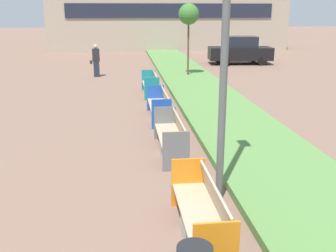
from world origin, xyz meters
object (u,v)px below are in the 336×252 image
at_px(bench_teal_frame, 151,87).
at_px(parked_car_distant, 240,51).
at_px(pedestrian_walking, 96,60).
at_px(sapling_tree_far, 189,15).
at_px(bench_grey_frame, 172,139).
at_px(bench_blue_frame, 160,108).
at_px(bench_orange_frame, 202,217).

distance_m(bench_teal_frame, parked_car_distant, 11.68).
height_order(bench_teal_frame, pedestrian_walking, pedestrian_walking).
height_order(bench_teal_frame, sapling_tree_far, sapling_tree_far).
distance_m(bench_grey_frame, bench_blue_frame, 3.33).
distance_m(pedestrian_walking, parked_car_distant, 10.33).
xyz_separation_m(bench_grey_frame, bench_teal_frame, (-0.00, 7.28, -0.01)).
height_order(bench_grey_frame, pedestrian_walking, pedestrian_walking).
bearing_deg(bench_blue_frame, bench_teal_frame, 90.04).
relative_size(bench_orange_frame, bench_blue_frame, 0.96).
relative_size(bench_blue_frame, pedestrian_walking, 1.36).
height_order(bench_orange_frame, bench_grey_frame, same).
xyz_separation_m(bench_grey_frame, sapling_tree_far, (2.30, 11.53, 2.92)).
bearing_deg(sapling_tree_far, parked_car_distant, 49.89).
relative_size(bench_grey_frame, sapling_tree_far, 0.62).
xyz_separation_m(bench_blue_frame, parked_car_distant, (6.74, 13.47, 0.54)).
relative_size(bench_teal_frame, pedestrian_walking, 1.21).
xyz_separation_m(bench_blue_frame, pedestrian_walking, (-2.64, 9.15, 0.53)).
bearing_deg(bench_blue_frame, sapling_tree_far, 74.31).
relative_size(bench_grey_frame, pedestrian_walking, 1.37).
height_order(bench_teal_frame, parked_car_distant, parked_car_distant).
bearing_deg(bench_teal_frame, bench_grey_frame, -89.98).
relative_size(sapling_tree_far, pedestrian_walking, 2.20).
xyz_separation_m(bench_grey_frame, bench_blue_frame, (-0.00, 3.33, -0.00)).
bearing_deg(sapling_tree_far, bench_orange_frame, -98.46).
bearing_deg(pedestrian_walking, sapling_tree_far, -10.93).
bearing_deg(bench_teal_frame, sapling_tree_far, 61.51).
distance_m(bench_orange_frame, sapling_tree_far, 15.94).
bearing_deg(parked_car_distant, sapling_tree_far, -124.90).
bearing_deg(sapling_tree_far, bench_blue_frame, -105.69).
bearing_deg(bench_blue_frame, bench_orange_frame, -90.01).
relative_size(bench_blue_frame, bench_teal_frame, 1.12).
xyz_separation_m(bench_teal_frame, sapling_tree_far, (2.31, 4.25, 2.93)).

